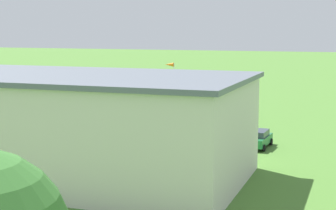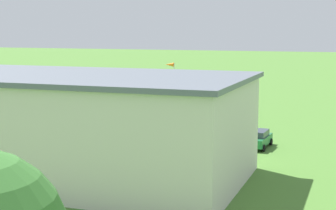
{
  "view_description": "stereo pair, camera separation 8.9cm",
  "coord_description": "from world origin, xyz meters",
  "px_view_note": "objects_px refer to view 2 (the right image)",
  "views": [
    {
      "loc": [
        -22.81,
        69.16,
        10.95
      ],
      "look_at": [
        -1.95,
        12.92,
        2.51
      ],
      "focal_mm": 57.99,
      "sensor_mm": 36.0,
      "label": 1
    },
    {
      "loc": [
        -22.89,
        69.13,
        10.95
      ],
      "look_at": [
        -1.95,
        12.92,
        2.51
      ],
      "focal_mm": 57.99,
      "sensor_mm": 36.0,
      "label": 2
    }
  ],
  "objects_px": {
    "car_green": "(259,139)",
    "person_beside_truck": "(74,119)",
    "car_orange": "(2,119)",
    "biplane": "(207,94)",
    "person_watching_takeoff": "(30,114)",
    "hangar": "(30,122)",
    "windsock": "(170,68)",
    "person_crossing_taxiway": "(219,128)"
  },
  "relations": [
    {
      "from": "biplane",
      "to": "person_crossing_taxiway",
      "type": "xyz_separation_m",
      "value": [
        -4.17,
        9.9,
        -2.27
      ]
    },
    {
      "from": "person_crossing_taxiway",
      "to": "windsock",
      "type": "xyz_separation_m",
      "value": [
        13.01,
        -20.78,
        4.53
      ]
    },
    {
      "from": "person_crossing_taxiway",
      "to": "windsock",
      "type": "relative_size",
      "value": 0.27
    },
    {
      "from": "car_green",
      "to": "person_crossing_taxiway",
      "type": "relative_size",
      "value": 2.71
    },
    {
      "from": "person_beside_truck",
      "to": "person_crossing_taxiway",
      "type": "bearing_deg",
      "value": 180.0
    },
    {
      "from": "car_orange",
      "to": "windsock",
      "type": "bearing_deg",
      "value": -115.24
    },
    {
      "from": "car_green",
      "to": "person_crossing_taxiway",
      "type": "height_order",
      "value": "person_crossing_taxiway"
    },
    {
      "from": "car_green",
      "to": "windsock",
      "type": "height_order",
      "value": "windsock"
    },
    {
      "from": "person_watching_takeoff",
      "to": "windsock",
      "type": "distance_m",
      "value": 23.14
    },
    {
      "from": "car_green",
      "to": "person_beside_truck",
      "type": "height_order",
      "value": "car_green"
    },
    {
      "from": "car_green",
      "to": "car_orange",
      "type": "height_order",
      "value": "car_orange"
    },
    {
      "from": "person_watching_takeoff",
      "to": "hangar",
      "type": "bearing_deg",
      "value": 124.85
    },
    {
      "from": "car_orange",
      "to": "car_green",
      "type": "bearing_deg",
      "value": 178.23
    },
    {
      "from": "car_green",
      "to": "windsock",
      "type": "distance_m",
      "value": 31.23
    },
    {
      "from": "car_green",
      "to": "person_watching_takeoff",
      "type": "bearing_deg",
      "value": -9.99
    },
    {
      "from": "hangar",
      "to": "biplane",
      "type": "relative_size",
      "value": 4.49
    },
    {
      "from": "hangar",
      "to": "biplane",
      "type": "height_order",
      "value": "hangar"
    },
    {
      "from": "hangar",
      "to": "car_orange",
      "type": "xyz_separation_m",
      "value": [
        14.47,
        -15.36,
        -2.97
      ]
    },
    {
      "from": "person_watching_takeoff",
      "to": "person_crossing_taxiway",
      "type": "distance_m",
      "value": 23.52
    },
    {
      "from": "car_green",
      "to": "person_crossing_taxiway",
      "type": "distance_m",
      "value": 6.61
    },
    {
      "from": "car_orange",
      "to": "person_crossing_taxiway",
      "type": "bearing_deg",
      "value": -171.99
    },
    {
      "from": "car_orange",
      "to": "biplane",
      "type": "bearing_deg",
      "value": -146.63
    },
    {
      "from": "hangar",
      "to": "car_green",
      "type": "relative_size",
      "value": 7.58
    },
    {
      "from": "biplane",
      "to": "windsock",
      "type": "xyz_separation_m",
      "value": [
        8.84,
        -10.88,
        2.26
      ]
    },
    {
      "from": "person_crossing_taxiway",
      "to": "windsock",
      "type": "bearing_deg",
      "value": -57.96
    },
    {
      "from": "person_beside_truck",
      "to": "car_orange",
      "type": "bearing_deg",
      "value": 25.32
    },
    {
      "from": "hangar",
      "to": "person_beside_truck",
      "type": "height_order",
      "value": "hangar"
    },
    {
      "from": "hangar",
      "to": "person_watching_takeoff",
      "type": "xyz_separation_m",
      "value": [
        13.56,
        -19.48,
        -3.03
      ]
    },
    {
      "from": "biplane",
      "to": "person_beside_truck",
      "type": "xyz_separation_m",
      "value": [
        12.99,
        9.9,
        -2.3
      ]
    },
    {
      "from": "hangar",
      "to": "car_orange",
      "type": "relative_size",
      "value": 7.28
    },
    {
      "from": "biplane",
      "to": "person_crossing_taxiway",
      "type": "relative_size",
      "value": 4.58
    },
    {
      "from": "hangar",
      "to": "car_green",
      "type": "distance_m",
      "value": 21.0
    },
    {
      "from": "biplane",
      "to": "car_orange",
      "type": "xyz_separation_m",
      "value": [
        20.25,
        13.34,
        -2.21
      ]
    },
    {
      "from": "hangar",
      "to": "person_crossing_taxiway",
      "type": "distance_m",
      "value": 21.49
    },
    {
      "from": "hangar",
      "to": "person_crossing_taxiway",
      "type": "relative_size",
      "value": 20.54
    },
    {
      "from": "windsock",
      "to": "person_watching_takeoff",
      "type": "bearing_deg",
      "value": 62.41
    },
    {
      "from": "biplane",
      "to": "car_green",
      "type": "xyz_separation_m",
      "value": [
        -9.16,
        14.25,
        -2.23
      ]
    },
    {
      "from": "hangar",
      "to": "windsock",
      "type": "relative_size",
      "value": 5.51
    },
    {
      "from": "car_orange",
      "to": "person_watching_takeoff",
      "type": "height_order",
      "value": "car_orange"
    },
    {
      "from": "car_green",
      "to": "person_beside_truck",
      "type": "relative_size",
      "value": 2.83
    },
    {
      "from": "hangar",
      "to": "windsock",
      "type": "bearing_deg",
      "value": -85.59
    },
    {
      "from": "car_green",
      "to": "car_orange",
      "type": "xyz_separation_m",
      "value": [
        29.41,
        -0.91,
        0.03
      ]
    }
  ]
}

